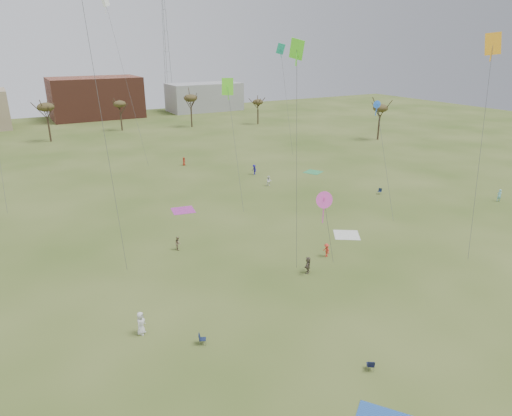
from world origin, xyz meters
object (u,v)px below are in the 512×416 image
camp_chair_center (370,367)px  radio_tower (166,51)px  flyer_near_left (141,323)px  camp_chair_left (202,341)px  camp_chair_right (380,192)px

camp_chair_center → radio_tower: radio_tower is taller
flyer_near_left → camp_chair_left: bearing=-91.1°
flyer_near_left → camp_chair_center: flyer_near_left is taller
camp_chair_left → radio_tower: 132.10m
camp_chair_left → flyer_near_left: bearing=72.7°
camp_chair_left → camp_chair_right: bearing=-35.0°
camp_chair_left → camp_chair_center: size_ratio=1.00×
flyer_near_left → camp_chair_left: 5.14m
camp_chair_left → camp_chair_right: (37.81, 20.29, 0.00)m
camp_chair_right → radio_tower: (3.20, 103.85, 18.95)m
camp_chair_center → radio_tower: size_ratio=0.02×
camp_chair_left → radio_tower: radio_tower is taller
camp_chair_left → radio_tower: size_ratio=0.02×
flyer_near_left → camp_chair_center: 17.55m
flyer_near_left → camp_chair_right: flyer_near_left is taller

